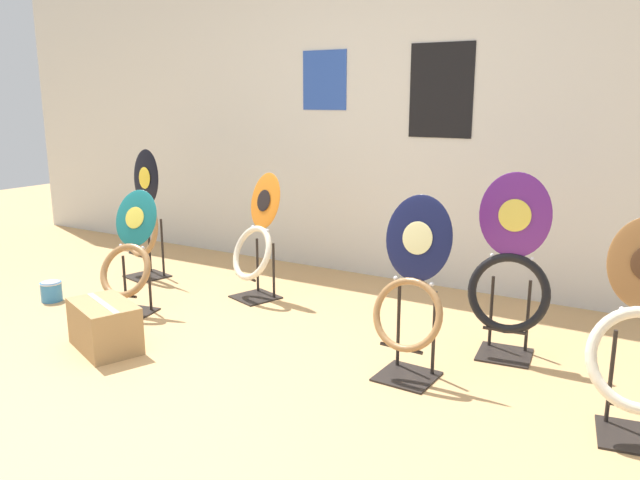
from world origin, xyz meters
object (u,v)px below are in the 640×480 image
at_px(paint_can, 51,291).
at_px(toilet_seat_display_teal_sax, 129,257).
at_px(toilet_seat_display_navy_moon, 411,294).
at_px(toilet_seat_display_jazz_black, 144,220).
at_px(toilet_seat_display_purple_note, 510,277).
at_px(storage_box, 105,326).
at_px(toilet_seat_display_orange_sun, 256,243).

bearing_deg(paint_can, toilet_seat_display_teal_sax, 10.40).
relative_size(toilet_seat_display_navy_moon, toilet_seat_display_jazz_black, 0.92).
relative_size(toilet_seat_display_purple_note, storage_box, 1.95).
relative_size(toilet_seat_display_navy_moon, storage_box, 1.79).
xyz_separation_m(toilet_seat_display_orange_sun, toilet_seat_display_navy_moon, (1.42, -0.64, 0.04)).
xyz_separation_m(paint_can, storage_box, (1.00, -0.38, 0.06)).
height_order(toilet_seat_display_navy_moon, paint_can, toilet_seat_display_navy_moon).
relative_size(toilet_seat_display_purple_note, toilet_seat_display_jazz_black, 1.01).
xyz_separation_m(toilet_seat_display_teal_sax, toilet_seat_display_navy_moon, (1.94, 0.04, 0.06)).
bearing_deg(toilet_seat_display_jazz_black, toilet_seat_display_navy_moon, -13.80).
bearing_deg(paint_can, toilet_seat_display_purple_note, 12.67).
height_order(toilet_seat_display_jazz_black, storage_box, toilet_seat_display_jazz_black).
bearing_deg(toilet_seat_display_purple_note, toilet_seat_display_navy_moon, -124.77).
bearing_deg(toilet_seat_display_jazz_black, toilet_seat_display_purple_note, -2.07).
relative_size(toilet_seat_display_orange_sun, paint_can, 6.00).
relative_size(toilet_seat_display_teal_sax, toilet_seat_display_jazz_black, 0.80).
distance_m(toilet_seat_display_orange_sun, toilet_seat_display_jazz_black, 1.06).
height_order(toilet_seat_display_teal_sax, toilet_seat_display_navy_moon, toilet_seat_display_navy_moon).
relative_size(toilet_seat_display_navy_moon, paint_can, 6.30).
bearing_deg(toilet_seat_display_navy_moon, toilet_seat_display_teal_sax, -178.93).
relative_size(toilet_seat_display_purple_note, paint_can, 6.88).
bearing_deg(toilet_seat_display_navy_moon, toilet_seat_display_orange_sun, 155.88).
relative_size(toilet_seat_display_teal_sax, toilet_seat_display_navy_moon, 0.87).
distance_m(toilet_seat_display_jazz_black, paint_can, 0.86).
height_order(toilet_seat_display_navy_moon, toilet_seat_display_purple_note, toilet_seat_display_purple_note).
distance_m(toilet_seat_display_purple_note, storage_box, 2.24).
relative_size(toilet_seat_display_orange_sun, toilet_seat_display_navy_moon, 0.95).
height_order(toilet_seat_display_teal_sax, paint_can, toilet_seat_display_teal_sax).
bearing_deg(toilet_seat_display_teal_sax, toilet_seat_display_purple_note, 13.32).
bearing_deg(toilet_seat_display_teal_sax, storage_box, -56.74).
height_order(toilet_seat_display_purple_note, toilet_seat_display_jazz_black, toilet_seat_display_purple_note).
bearing_deg(toilet_seat_display_jazz_black, storage_box, -52.87).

